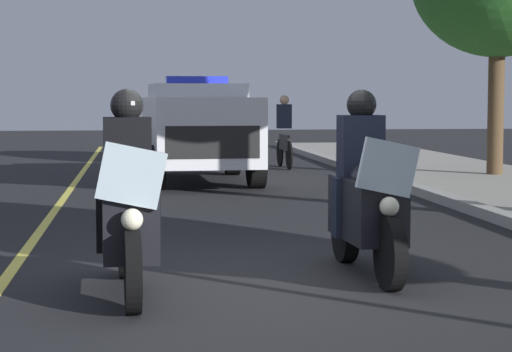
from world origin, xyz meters
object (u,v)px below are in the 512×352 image
at_px(police_motorcycle_lead_left, 129,211).
at_px(police_suv, 198,127).
at_px(police_motorcycle_lead_right, 366,200).
at_px(cyclist_background, 284,132).

relative_size(police_motorcycle_lead_left, police_suv, 0.43).
bearing_deg(police_motorcycle_lead_left, police_suv, 173.43).
height_order(police_motorcycle_lead_left, police_suv, police_suv).
distance_m(police_motorcycle_lead_right, cyclist_background, 13.64).
bearing_deg(cyclist_background, police_motorcycle_lead_right, -5.46).
height_order(police_motorcycle_lead_left, police_motorcycle_lead_right, same).
height_order(police_motorcycle_lead_left, cyclist_background, police_motorcycle_lead_left).
relative_size(police_suv, cyclist_background, 2.83).
bearing_deg(cyclist_background, police_motorcycle_lead_left, -13.74).
bearing_deg(police_motorcycle_lead_right, police_motorcycle_lead_left, -74.16).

